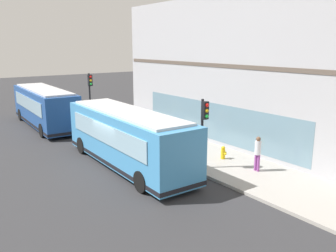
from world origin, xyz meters
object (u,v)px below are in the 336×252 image
Objects in this scene: pedestrian_by_light_pole at (172,129)px; pedestrian_near_building_entrance at (125,115)px; pedestrian_walking_along_curb at (143,130)px; traffic_light_down_block at (90,89)px; fire_hydrant at (223,153)px; city_bus_far_down_street at (45,107)px; traffic_light_near_corner at (204,121)px; city_bus_nearside at (127,138)px; newspaper_vending_box at (137,124)px; pedestrian_near_hydrant at (258,151)px.

pedestrian_by_light_pole is 5.90m from pedestrian_near_building_entrance.
pedestrian_near_building_entrance reaches higher than pedestrian_walking_along_curb.
traffic_light_down_block is 13.43m from fire_hydrant.
city_bus_far_down_street is at bearing 134.18° from pedestrian_near_building_entrance.
city_bus_far_down_street is at bearing 152.39° from traffic_light_down_block.
traffic_light_near_corner reaches higher than pedestrian_near_building_entrance.
pedestrian_near_building_entrance is at bearing 75.19° from pedestrian_walking_along_curb.
traffic_light_near_corner is 6.23m from pedestrian_walking_along_curb.
city_bus_nearside reaches higher than newspaper_vending_box.
traffic_light_down_block is at bearing 99.69° from pedestrian_by_light_pole.
city_bus_nearside is 13.64× the size of fire_hydrant.
fire_hydrant is 0.43× the size of pedestrian_by_light_pole.
fire_hydrant is 4.17m from pedestrian_by_light_pole.
pedestrian_near_hydrant is (-0.00, -2.40, 0.68)m from fire_hydrant.
traffic_light_near_corner is at bearing -91.12° from pedestrian_walking_along_curb.
newspaper_vending_box is (-0.35, 11.10, -0.59)m from pedestrian_near_hydrant.
city_bus_far_down_street is 6.63m from pedestrian_near_building_entrance.
city_bus_far_down_street is 7.84m from newspaper_vending_box.
pedestrian_walking_along_curb is 8.12m from pedestrian_near_hydrant.
pedestrian_near_building_entrance is (1.39, -3.06, -1.84)m from traffic_light_down_block.
traffic_light_near_corner is 2.13× the size of pedestrian_near_building_entrance.
pedestrian_near_building_entrance is (4.05, 7.46, -0.42)m from city_bus_nearside.
city_bus_far_down_street reaches higher than newspaper_vending_box.
city_bus_nearside reaches higher than pedestrian_near_hydrant.
traffic_light_down_block is 2.64× the size of pedestrian_walking_along_curb.
fire_hydrant is at bearing -28.06° from city_bus_nearside.
city_bus_nearside is 5.60× the size of pedestrian_near_hydrant.
newspaper_vending_box is at bearing 91.80° from pedestrian_near_hydrant.
city_bus_far_down_street is 11.25× the size of newspaper_vending_box.
newspaper_vending_box is at bearing 80.01° from traffic_light_near_corner.
city_bus_far_down_street is 5.62× the size of pedestrian_near_hydrant.
pedestrian_near_hydrant is (1.97, -1.90, -1.48)m from traffic_light_near_corner.
traffic_light_down_block is 3.83m from pedestrian_near_building_entrance.
fire_hydrant is 0.43× the size of pedestrian_near_building_entrance.
city_bus_nearside is at bearing 133.86° from pedestrian_near_hydrant.
city_bus_nearside reaches higher than pedestrian_by_light_pole.
newspaper_vending_box is (4.93, -6.02, -0.95)m from city_bus_far_down_street.
fire_hydrant is 0.41× the size of pedestrian_near_hydrant.
traffic_light_near_corner is 4.03× the size of newspaper_vending_box.
traffic_light_near_corner is at bearing -77.73° from city_bus_far_down_street.
traffic_light_near_corner is 4.90× the size of fire_hydrant.
pedestrian_by_light_pole is (1.32, -1.42, 0.13)m from pedestrian_walking_along_curb.
fire_hydrant is at bearing -71.40° from pedestrian_walking_along_curb.
traffic_light_down_block is 4.51× the size of newspaper_vending_box.
pedestrian_near_hydrant is (0.53, -6.48, 0.04)m from pedestrian_by_light_pole.
pedestrian_by_light_pole is at bearing -92.24° from newspaper_vending_box.
traffic_light_down_block is 7.78m from pedestrian_walking_along_curb.
city_bus_far_down_street is at bearing 92.62° from city_bus_nearside.
traffic_light_near_corner is at bearing -47.62° from city_bus_nearside.
pedestrian_near_building_entrance is 1.89× the size of newspaper_vending_box.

